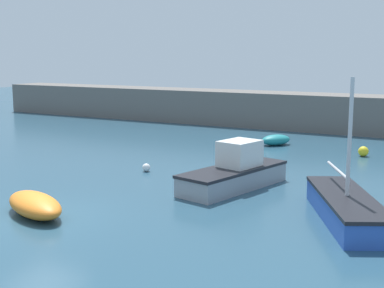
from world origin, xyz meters
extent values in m
cube|color=#284C60|center=(0.00, 0.00, -0.10)|extent=(120.00, 120.00, 0.20)
cube|color=#66605B|center=(0.00, 26.07, 1.34)|extent=(55.51, 3.65, 2.68)
cube|color=gray|center=(4.06, 6.97, 0.38)|extent=(2.87, 5.67, 0.77)
cube|color=black|center=(4.06, 6.97, 0.83)|extent=(2.93, 5.79, 0.12)
cube|color=silver|center=(4.15, 7.37, 1.37)|extent=(1.65, 1.90, 1.22)
ellipsoid|color=teal|center=(1.80, 18.12, 0.33)|extent=(2.01, 2.27, 0.66)
cube|color=#2D56B7|center=(9.27, 4.76, 0.38)|extent=(4.05, 5.76, 0.76)
cube|color=black|center=(9.27, 4.76, 0.82)|extent=(4.13, 5.87, 0.12)
cylinder|color=silver|center=(9.27, 4.76, 2.80)|extent=(0.13, 0.13, 4.09)
cylinder|color=silver|center=(8.61, 6.01, 1.45)|extent=(1.41, 2.55, 0.11)
ellipsoid|color=orange|center=(-0.37, 0.07, 0.39)|extent=(3.60, 2.63, 0.77)
sphere|color=white|center=(-0.96, 7.88, 0.20)|extent=(0.39, 0.39, 0.39)
sphere|color=yellow|center=(7.34, 16.94, 0.28)|extent=(0.56, 0.56, 0.56)
camera|label=1|loc=(13.21, -12.98, 5.56)|focal=50.00mm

